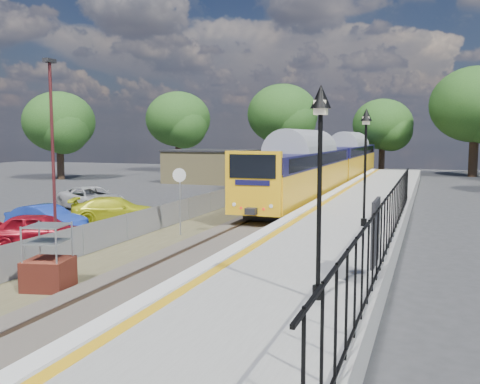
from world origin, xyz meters
The scene contains 18 objects.
ground centered at (0.00, 0.00, 0.00)m, with size 120.00×120.00×0.00m, color #2D2D30.
track_bed centered at (-0.47, 9.67, 0.09)m, with size 5.90×80.00×0.29m.
platform centered at (4.20, 8.00, 0.45)m, with size 5.00×70.00×0.90m, color gray.
platform_edge centered at (2.14, 8.00, 0.90)m, with size 0.90×70.00×0.01m.
victorian_lamp_south centered at (5.50, -4.00, 4.30)m, with size 0.44×0.44×4.60m.
victorian_lamp_north centered at (5.30, 6.00, 4.30)m, with size 0.44×0.44×4.60m.
palisade_fence centered at (6.55, 2.24, 1.84)m, with size 0.12×26.00×2.00m.
wire_fence centered at (-4.20, 12.00, 0.60)m, with size 0.06×52.00×1.20m.
outbuilding centered at (-10.91, 31.21, 1.52)m, with size 10.80×10.10×3.12m.
tree_line centered at (1.40, 42.00, 6.61)m, with size 56.80×43.80×11.88m.
train centered at (0.00, 28.52, 2.34)m, with size 2.82×40.83×3.51m.
brick_plinth centered at (-2.50, -2.96, 0.93)m, with size 1.43×1.43×1.94m.
speed_sign centered at (-2.66, 5.87, 2.09)m, with size 0.61×0.13×3.03m.
carpark_lamp centered at (-5.79, 1.46, 4.14)m, with size 0.25×0.50×7.29m.
car_red centered at (-6.79, 1.78, 0.70)m, with size 1.65×4.10×1.40m, color #A80F1E.
car_blue centered at (-8.68, 4.43, 0.65)m, with size 1.38×3.95×1.30m, color #1B37A3.
car_yellow centered at (-7.41, 8.17, 0.66)m, with size 1.84×4.51×1.31m, color #C6CA17.
car_white centered at (-11.29, 11.60, 0.70)m, with size 2.32×5.03×1.40m, color silver.
Camera 1 is at (7.72, -15.21, 4.43)m, focal length 40.00 mm.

